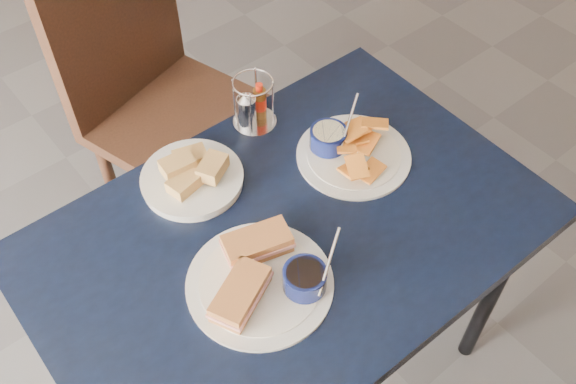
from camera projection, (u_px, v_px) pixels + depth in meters
dining_table at (289, 249)px, 1.46m from camera, size 1.12×0.75×0.75m
chair_far at (161, 84)px, 1.97m from camera, size 0.58×0.57×1.00m
sandwich_plate at (263, 276)px, 1.30m from camera, size 0.32×0.30×0.12m
plantain_plate at (346, 149)px, 1.53m from camera, size 0.28×0.28×0.12m
bread_basket at (192, 176)px, 1.47m from camera, size 0.23×0.23×0.07m
condiment_caddy at (252, 106)px, 1.57m from camera, size 0.11×0.11×0.14m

